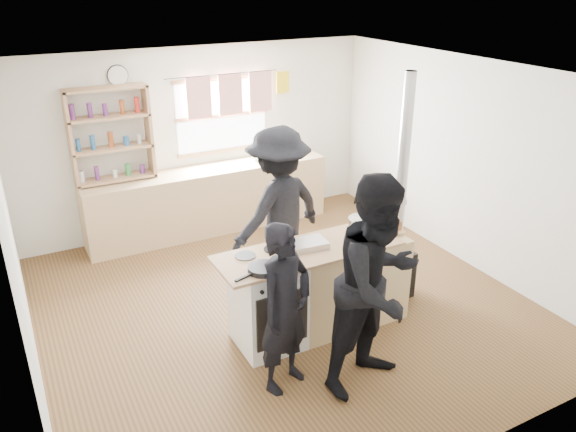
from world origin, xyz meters
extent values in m
cube|color=brown|center=(0.00, 0.00, -0.01)|extent=(5.00, 5.00, 0.01)
cube|color=tan|center=(0.00, 2.22, 0.45)|extent=(3.40, 0.55, 0.90)
cube|color=tan|center=(-1.20, 2.34, 0.94)|extent=(1.00, 0.28, 0.03)
cube|color=tan|center=(-1.20, 2.34, 1.33)|extent=(1.00, 0.28, 0.03)
cube|color=tan|center=(-1.20, 2.34, 1.74)|extent=(1.00, 0.28, 0.03)
cube|color=tan|center=(-1.20, 2.34, 2.08)|extent=(1.00, 0.28, 0.03)
cube|color=tan|center=(-1.68, 2.34, 1.50)|extent=(0.04, 0.28, 1.20)
cube|color=tan|center=(-0.72, 2.34, 1.50)|extent=(0.04, 0.28, 1.20)
cylinder|color=silver|center=(0.75, 2.22, 1.03)|extent=(0.10, 0.10, 0.26)
cube|color=white|center=(-0.45, -0.55, 0.45)|extent=(0.60, 0.60, 0.90)
cube|color=tan|center=(0.45, -0.55, 0.45)|extent=(1.20, 0.60, 0.90)
cube|color=tan|center=(0.00, -0.55, 0.92)|extent=(1.84, 0.64, 0.03)
cylinder|color=black|center=(-0.58, -0.74, 0.96)|extent=(0.34, 0.34, 0.05)
cylinder|color=#365E20|center=(-0.58, -0.74, 0.97)|extent=(0.25, 0.25, 0.02)
cube|color=silver|center=(0.01, -0.51, 0.96)|extent=(0.37, 0.28, 0.07)
cube|color=brown|center=(0.01, -0.51, 0.98)|extent=(0.32, 0.24, 0.02)
cylinder|color=silver|center=(-0.25, -0.46, 1.00)|extent=(0.20, 0.20, 0.13)
cylinder|color=silver|center=(-0.25, -0.46, 1.07)|extent=(0.20, 0.20, 0.01)
sphere|color=black|center=(-0.25, -0.46, 1.08)|extent=(0.03, 0.03, 0.03)
cylinder|color=silver|center=(0.62, -0.53, 1.02)|extent=(0.27, 0.27, 0.18)
cylinder|color=silver|center=(0.62, -0.53, 1.11)|extent=(0.28, 0.28, 0.01)
sphere|color=black|center=(0.62, -0.53, 1.13)|extent=(0.03, 0.03, 0.03)
cube|color=tan|center=(0.93, -0.59, 0.94)|extent=(0.32, 0.25, 0.02)
cube|color=olive|center=(0.93, -0.59, 1.00)|extent=(0.24, 0.15, 0.10)
cube|color=black|center=(1.21, -0.39, 0.27)|extent=(0.35, 0.35, 0.54)
cylinder|color=#ADADB2|center=(1.21, -0.39, 1.52)|extent=(0.12, 0.12, 1.96)
imported|color=black|center=(-0.57, -1.15, 0.78)|extent=(0.67, 0.56, 1.55)
imported|color=black|center=(0.14, -1.47, 0.97)|extent=(1.10, 0.95, 1.95)
imported|color=black|center=(0.15, 0.38, 0.95)|extent=(1.37, 1.02, 1.90)
camera|label=1|loc=(-2.43, -4.71, 3.39)|focal=35.00mm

